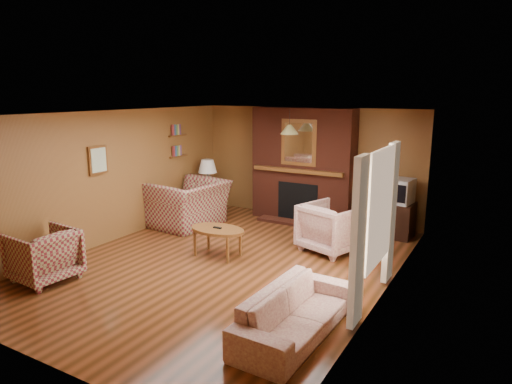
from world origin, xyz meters
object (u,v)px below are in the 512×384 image
Objects in this scene: floral_armchair at (331,228)px; tv_stand at (396,220)px; fireplace at (303,166)px; coffee_table at (217,231)px; floral_sofa at (295,312)px; plaid_armchair at (44,255)px; plaid_loveseat at (189,204)px; side_table at (208,201)px; crt_tv at (398,191)px; table_lamp at (208,173)px.

floral_armchair reaches higher than tv_stand.
coffee_table is at bearing -96.65° from fireplace.
fireplace is at bearing 25.23° from floral_sofa.
plaid_armchair is at bearing -127.65° from tv_stand.
fireplace reaches higher than plaid_loveseat.
floral_armchair is 3.51m from side_table.
fireplace reaches higher than tv_stand.
plaid_armchair is 4.59m from floral_armchair.
floral_armchair is at bearing 94.94° from plaid_loveseat.
crt_tv is (2.37, 2.56, 0.47)m from coffee_table.
fireplace is 3.46× the size of table_lamp.
coffee_table is 2.85m from side_table.
fireplace is 2.18m from table_lamp.
floral_armchair is (3.20, 3.29, 0.04)m from plaid_armchair.
crt_tv is (4.15, 0.34, 0.63)m from side_table.
table_lamp reaches higher than plaid_armchair.
coffee_table is 1.83× the size of side_table.
fireplace reaches higher than side_table.
tv_stand is 1.18× the size of crt_tv.
table_lamp reaches higher than tv_stand.
fireplace is 2.08m from crt_tv.
plaid_armchair is at bearing -130.60° from crt_tv.
tv_stand reaches higher than side_table.
tv_stand is at bearing -101.66° from floral_armchair.
plaid_loveseat reaches higher than coffee_table.
fireplace reaches higher than table_lamp.
tv_stand is at bearing 114.55° from plaid_loveseat.
floral_sofa is 2.79m from coffee_table.
tv_stand is (0.15, 4.24, 0.06)m from floral_sofa.
floral_sofa is 2.77× the size of tv_stand.
fireplace is at bearing 174.70° from crt_tv.
plaid_armchair reaches higher than side_table.
crt_tv is (3.90, 1.37, 0.44)m from plaid_loveseat.
floral_armchair is 1.67m from crt_tv.
fireplace is at bearing 83.35° from coffee_table.
table_lamp is (-3.35, 1.03, 0.50)m from floral_armchair.
fireplace reaches higher than floral_sofa.
crt_tv is (0.80, 1.38, 0.48)m from floral_armchair.
table_lamp is 4.21m from tv_stand.
crt_tv is at bearing 4.74° from side_table.
floral_sofa is (3.85, 0.43, -0.12)m from plaid_armchair.
floral_sofa is 3.28× the size of crt_tv.
crt_tv is at bearing -5.30° from fireplace.
tv_stand reaches higher than floral_sofa.
floral_sofa is 2.93m from floral_armchair.
fireplace is at bearing 177.76° from tv_stand.
floral_armchair is at bearing -17.17° from table_lamp.
tv_stand is at bearing 143.90° from plaid_armchair.
floral_sofa is 2.67× the size of table_lamp.
plaid_armchair is 6.15m from tv_stand.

